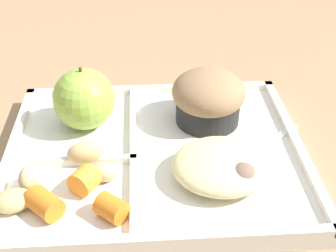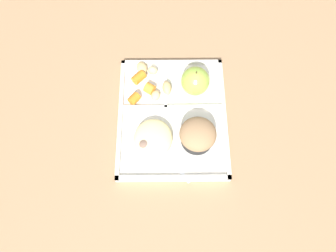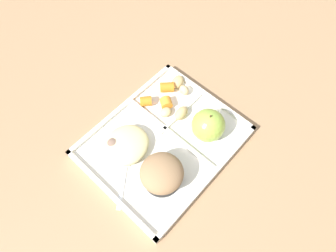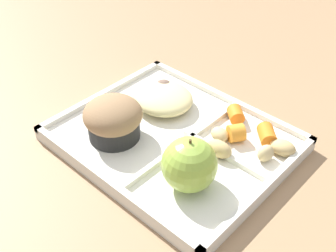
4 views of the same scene
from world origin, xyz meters
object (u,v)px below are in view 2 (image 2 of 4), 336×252
at_px(green_apple, 195,81).
at_px(bran_muffin, 198,135).
at_px(plastic_fork, 167,155).
at_px(lunch_tray, 172,117).

distance_m(green_apple, bran_muffin, 0.15).
height_order(green_apple, plastic_fork, green_apple).
height_order(green_apple, bran_muffin, green_apple).
bearing_deg(lunch_tray, green_apple, 143.67).
relative_size(lunch_tray, bran_muffin, 3.76).
relative_size(green_apple, plastic_fork, 0.62).
bearing_deg(plastic_fork, bran_muffin, 117.07).
height_order(lunch_tray, plastic_fork, lunch_tray).
bearing_deg(lunch_tray, bran_muffin, 41.36).
bearing_deg(bran_muffin, lunch_tray, -138.64).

